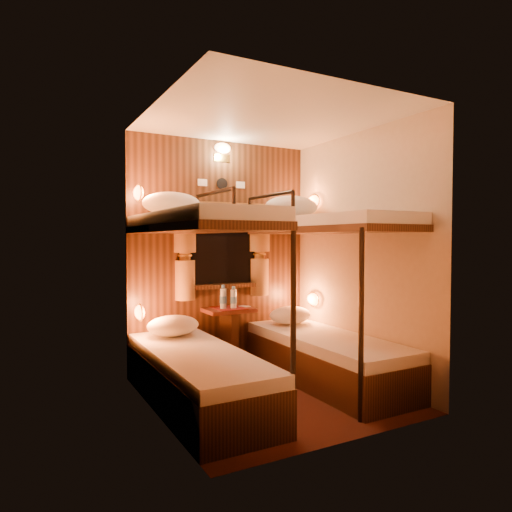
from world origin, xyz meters
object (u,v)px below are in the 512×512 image
bottle_right (233,299)px  bottle_left (223,299)px  bunk_right (325,324)px  table (229,331)px  bunk_left (197,338)px

bottle_right → bottle_left: bearing=166.4°
bunk_right → bottle_left: (-0.72, 0.77, 0.20)m
bunk_right → table: size_ratio=2.90×
bunk_left → bunk_right: (1.30, 0.00, 0.00)m
bunk_left → bottle_right: (0.68, 0.74, 0.19)m
bunk_right → table: bunk_right is taller
table → bottle_left: (-0.07, -0.02, 0.34)m
bunk_right → bottle_left: 1.07m
table → bunk_left: bearing=-129.7°
bottle_left → bunk_left: bearing=-127.1°
bunk_right → bottle_right: 0.98m
table → bottle_right: bottle_right is taller
bottle_left → bottle_right: bearing=-13.6°
bunk_right → table: 1.02m
table → bottle_right: bearing=-49.7°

